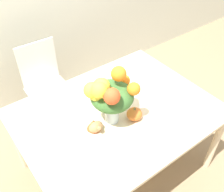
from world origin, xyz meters
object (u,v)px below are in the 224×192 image
at_px(pumpkin, 134,114).
at_px(dining_chair_near_window, 47,86).
at_px(flower_vase, 111,95).
at_px(turkey_figurine, 95,125).

height_order(pumpkin, dining_chair_near_window, dining_chair_near_window).
height_order(flower_vase, turkey_figurine, flower_vase).
relative_size(pumpkin, dining_chair_near_window, 0.13).
bearing_deg(flower_vase, dining_chair_near_window, 95.41).
height_order(turkey_figurine, dining_chair_near_window, dining_chair_near_window).
xyz_separation_m(turkey_figurine, dining_chair_near_window, (0.05, 1.00, -0.30)).
xyz_separation_m(flower_vase, pumpkin, (0.17, -0.08, -0.22)).
bearing_deg(turkey_figurine, flower_vase, -2.43).
distance_m(flower_vase, turkey_figurine, 0.27).
distance_m(turkey_figurine, dining_chair_near_window, 1.05).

